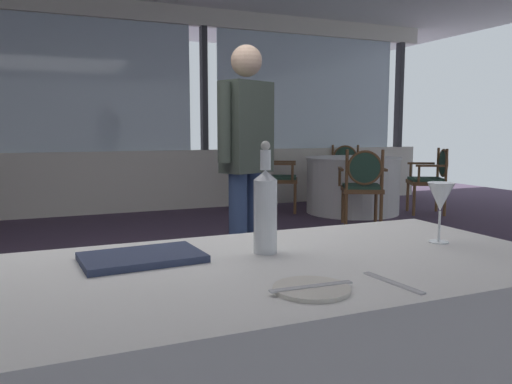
% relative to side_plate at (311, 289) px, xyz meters
% --- Properties ---
extents(ground_plane, '(15.52, 15.52, 0.00)m').
position_rel_side_plate_xyz_m(ground_plane, '(-0.08, 1.67, -0.77)').
color(ground_plane, '#47384C').
extents(window_wall_far, '(11.07, 0.14, 2.86)m').
position_rel_side_plate_xyz_m(window_wall_far, '(-0.08, 6.15, 0.37)').
color(window_wall_far, silver).
rests_on(window_wall_far, ground_plane).
extents(side_plate, '(0.18, 0.18, 0.01)m').
position_rel_side_plate_xyz_m(side_plate, '(0.00, 0.00, 0.00)').
color(side_plate, silver).
rests_on(side_plate, foreground_table).
extents(butter_knife, '(0.21, 0.03, 0.00)m').
position_rel_side_plate_xyz_m(butter_knife, '(0.00, 0.00, 0.01)').
color(butter_knife, silver).
rests_on(butter_knife, foreground_table).
extents(dinner_fork, '(0.04, 0.19, 0.00)m').
position_rel_side_plate_xyz_m(dinner_fork, '(0.21, -0.03, -0.00)').
color(dinner_fork, silver).
rests_on(dinner_fork, foreground_table).
extents(water_bottle, '(0.07, 0.07, 0.34)m').
position_rel_side_plate_xyz_m(water_bottle, '(0.05, 0.38, 0.13)').
color(water_bottle, white).
rests_on(water_bottle, foreground_table).
extents(wine_glass, '(0.09, 0.09, 0.20)m').
position_rel_side_plate_xyz_m(wine_glass, '(0.64, 0.28, 0.14)').
color(wine_glass, white).
rests_on(wine_glass, foreground_table).
extents(menu_book, '(0.35, 0.24, 0.02)m').
position_rel_side_plate_xyz_m(menu_book, '(-0.31, 0.43, 0.01)').
color(menu_book, '#2D3856').
rests_on(menu_book, foreground_table).
extents(background_table_0, '(1.31, 1.31, 0.77)m').
position_rel_side_plate_xyz_m(background_table_0, '(3.40, 4.88, -0.39)').
color(background_table_0, white).
rests_on(background_table_0, ground_plane).
extents(dining_chair_0_0, '(0.62, 0.65, 0.99)m').
position_rel_side_plate_xyz_m(dining_chair_0_0, '(2.44, 5.38, -0.20)').
color(dining_chair_0_0, brown).
rests_on(dining_chair_0_0, ground_plane).
extents(dining_chair_0_1, '(0.65, 0.62, 0.92)m').
position_rel_side_plate_xyz_m(dining_chair_0_1, '(2.90, 3.93, -0.23)').
color(dining_chair_0_1, brown).
rests_on(dining_chair_0_1, ground_plane).
extents(dining_chair_0_2, '(0.62, 0.65, 0.89)m').
position_rel_side_plate_xyz_m(dining_chair_0_2, '(4.35, 4.38, -0.24)').
color(dining_chair_0_2, brown).
rests_on(dining_chair_0_2, ground_plane).
extents(dining_chair_0_3, '(0.65, 0.62, 0.90)m').
position_rel_side_plate_xyz_m(dining_chair_0_3, '(3.90, 5.83, -0.24)').
color(dining_chair_0_3, brown).
rests_on(dining_chair_0_3, ground_plane).
extents(diner_person_0, '(0.49, 0.33, 1.72)m').
position_rel_side_plate_xyz_m(diner_person_0, '(0.78, 2.31, 0.21)').
color(diner_person_0, '#334770').
rests_on(diner_person_0, ground_plane).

